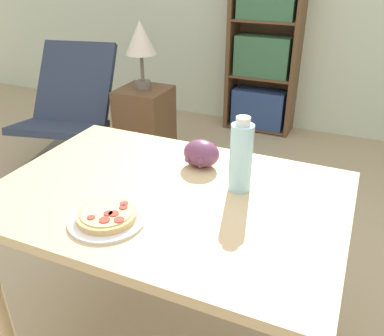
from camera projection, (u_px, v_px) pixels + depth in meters
ground_plane at (161, 329)px, 1.79m from camera, size 14.00×14.00×0.00m
dining_table at (168, 217)px, 1.44m from camera, size 1.19×0.82×0.75m
pizza_on_plate at (107, 217)px, 1.24m from camera, size 0.24×0.24×0.04m
grape_bunch at (201, 153)px, 1.54m from camera, size 0.14×0.12×0.10m
drink_bottle at (241, 157)px, 1.35m from camera, size 0.08×0.08×0.26m
lounge_chair_near at (70, 130)px, 3.07m from camera, size 0.71×0.87×0.88m
bookshelf at (264, 53)px, 3.54m from camera, size 0.61×0.28×1.47m
side_table at (146, 131)px, 2.97m from camera, size 0.34×0.34×0.64m
table_lamp at (141, 41)px, 2.67m from camera, size 0.21×0.21×0.46m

